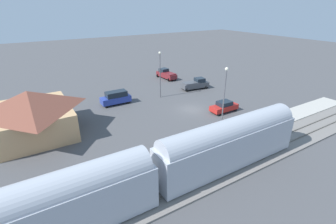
{
  "coord_description": "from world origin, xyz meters",
  "views": [
    {
      "loc": [
        -28.96,
        22.27,
        15.42
      ],
      "look_at": [
        -0.87,
        4.95,
        1.0
      ],
      "focal_mm": 26.39,
      "sensor_mm": 36.0,
      "label": 1
    }
  ],
  "objects": [
    {
      "name": "ground_plane",
      "position": [
        0.0,
        0.0,
        0.0
      ],
      "size": [
        200.0,
        200.0,
        0.0
      ],
      "primitive_type": "plane",
      "color": "#4C4C4F"
    },
    {
      "name": "railway_track",
      "position": [
        -14.0,
        0.0,
        0.09
      ],
      "size": [
        4.8,
        70.0,
        0.3
      ],
      "color": "slate",
      "rests_on": "ground"
    },
    {
      "name": "platform",
      "position": [
        -10.0,
        0.0,
        0.15
      ],
      "size": [
        3.2,
        46.0,
        0.3
      ],
      "color": "#B7B2A8",
      "rests_on": "ground"
    },
    {
      "name": "passenger_train",
      "position": [
        -14.0,
        23.0,
        2.86
      ],
      "size": [
        2.93,
        50.74,
        4.98
      ],
      "color": "#ADB2BC",
      "rests_on": "railway_track"
    },
    {
      "name": "station_building",
      "position": [
        4.0,
        22.0,
        3.02
      ],
      "size": [
        11.12,
        9.69,
        5.81
      ],
      "color": "tan",
      "rests_on": "ground"
    },
    {
      "name": "pedestrian_on_platform",
      "position": [
        -10.15,
        6.74,
        1.28
      ],
      "size": [
        0.36,
        0.36,
        1.71
      ],
      "color": "#333338",
      "rests_on": "platform"
    },
    {
      "name": "pickup_maroon",
      "position": [
        17.43,
        -5.85,
        1.03
      ],
      "size": [
        5.55,
        2.85,
        2.14
      ],
      "color": "maroon",
      "rests_on": "ground"
    },
    {
      "name": "pickup_charcoal",
      "position": [
        8.0,
        -6.87,
        1.03
      ],
      "size": [
        2.65,
        5.61,
        2.14
      ],
      "color": "#47494F",
      "rests_on": "ground"
    },
    {
      "name": "suv_blue",
      "position": [
        8.54,
        9.38,
        1.15
      ],
      "size": [
        1.99,
        4.91,
        2.22
      ],
      "color": "#283D9E",
      "rests_on": "ground"
    },
    {
      "name": "sedan_red",
      "position": [
        -3.39,
        -3.72,
        0.88
      ],
      "size": [
        1.86,
        4.51,
        1.74
      ],
      "color": "red",
      "rests_on": "ground"
    },
    {
      "name": "light_pole_near_platform",
      "position": [
        -7.2,
        0.33,
        5.19
      ],
      "size": [
        0.44,
        0.44,
        8.32
      ],
      "color": "#515156",
      "rests_on": "ground"
    },
    {
      "name": "light_pole_lot_center",
      "position": [
        7.54,
        1.39,
        5.09
      ],
      "size": [
        0.44,
        0.44,
        8.15
      ],
      "color": "#515156",
      "rests_on": "ground"
    }
  ]
}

